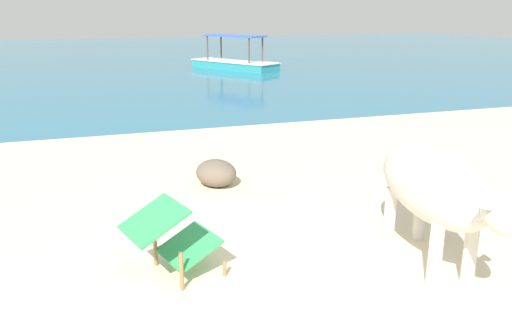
# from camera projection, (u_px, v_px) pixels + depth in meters

# --- Properties ---
(water_surface) EXTENTS (60.00, 36.00, 0.03)m
(water_surface) POSITION_uv_depth(u_px,v_px,m) (119.00, 60.00, 23.49)
(water_surface) COLOR teal
(water_surface) RESTS_ON ground
(cow) EXTENTS (0.77, 2.00, 1.12)m
(cow) POSITION_uv_depth(u_px,v_px,m) (435.00, 187.00, 4.52)
(cow) COLOR beige
(cow) RESTS_ON sand_beach
(deck_chair_near) EXTENTS (0.89, 0.73, 0.68)m
(deck_chair_near) POSITION_uv_depth(u_px,v_px,m) (172.00, 235.00, 4.40)
(deck_chair_near) COLOR olive
(deck_chair_near) RESTS_ON sand_beach
(shore_rock_large) EXTENTS (0.71, 0.74, 0.35)m
(shore_rock_large) POSITION_uv_depth(u_px,v_px,m) (216.00, 173.00, 6.74)
(shore_rock_large) COLOR #6B5B4C
(shore_rock_large) RESTS_ON sand_beach
(boat_teal) EXTENTS (2.92, 3.73, 1.29)m
(boat_teal) POSITION_uv_depth(u_px,v_px,m) (235.00, 62.00, 19.89)
(boat_teal) COLOR teal
(boat_teal) RESTS_ON water_surface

